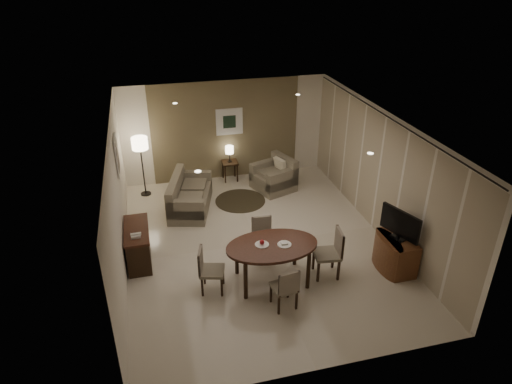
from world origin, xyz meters
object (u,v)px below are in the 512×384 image
object	(u,v)px
dining_table	(272,263)
side_table	(230,171)
sofa	(190,193)
tv_cabinet	(396,253)
chair_left	(212,270)
console_desk	(138,245)
chair_far	(264,240)
chair_right	(327,253)
chair_near	(284,287)
floor_lamp	(143,167)
armchair	(273,174)

from	to	relation	value
dining_table	side_table	distance (m)	4.52
sofa	tv_cabinet	bearing A→B (deg)	-118.17
chair_left	tv_cabinet	bearing A→B (deg)	-78.80
console_desk	chair_far	bearing A→B (deg)	-12.50
chair_far	sofa	xyz separation A→B (m)	(-1.18, 2.44, -0.03)
console_desk	tv_cabinet	distance (m)	5.11
console_desk	chair_right	xyz separation A→B (m)	(3.48, -1.36, 0.12)
tv_cabinet	dining_table	bearing A→B (deg)	174.85
chair_near	chair_left	size ratio (longest dim) A/B	0.96
chair_near	chair_left	distance (m)	1.35
dining_table	chair_near	world-z (taller)	chair_near
chair_far	chair_left	bearing A→B (deg)	-144.81
chair_near	side_table	distance (m)	5.25
chair_right	tv_cabinet	bearing A→B (deg)	91.79
console_desk	floor_lamp	distance (m)	2.97
console_desk	floor_lamp	xyz separation A→B (m)	(0.23, 2.93, 0.41)
dining_table	floor_lamp	xyz separation A→B (m)	(-2.19, 4.21, 0.38)
tv_cabinet	floor_lamp	world-z (taller)	floor_lamp
armchair	side_table	bearing A→B (deg)	-150.04
chair_right	armchair	xyz separation A→B (m)	(0.04, 3.76, -0.06)
tv_cabinet	chair_far	xyz separation A→B (m)	(-2.43, 0.96, 0.09)
dining_table	chair_right	distance (m)	1.07
chair_near	armchair	bearing A→B (deg)	-111.77
armchair	chair_left	bearing A→B (deg)	-51.21
chair_far	side_table	size ratio (longest dim) A/B	1.63
console_desk	chair_far	size ratio (longest dim) A/B	1.38
dining_table	armchair	world-z (taller)	armchair
sofa	floor_lamp	xyz separation A→B (m)	(-1.05, 1.03, 0.38)
chair_left	armchair	world-z (taller)	chair_left
chair_left	sofa	bearing A→B (deg)	15.00
chair_near	chair_right	bearing A→B (deg)	-156.22
chair_far	floor_lamp	xyz separation A→B (m)	(-2.23, 3.47, 0.35)
chair_far	chair_left	size ratio (longest dim) A/B	0.99
chair_left	side_table	world-z (taller)	chair_left
chair_far	sofa	size ratio (longest dim) A/B	0.50
dining_table	chair_left	world-z (taller)	chair_left
chair_far	side_table	world-z (taller)	chair_far
chair_left	sofa	distance (m)	3.17
console_desk	tv_cabinet	world-z (taller)	console_desk
floor_lamp	console_desk	bearing A→B (deg)	-94.43
tv_cabinet	chair_left	xyz separation A→B (m)	(-3.60, 0.22, 0.09)
dining_table	chair_near	size ratio (longest dim) A/B	2.04
dining_table	side_table	xyz separation A→B (m)	(0.11, 4.52, -0.14)
tv_cabinet	side_table	bearing A→B (deg)	116.48
dining_table	console_desk	bearing A→B (deg)	152.16
floor_lamp	tv_cabinet	bearing A→B (deg)	-43.53
console_desk	side_table	size ratio (longest dim) A/B	2.24
floor_lamp	dining_table	bearing A→B (deg)	-62.48
chair_right	side_table	distance (m)	4.70
chair_right	floor_lamp	world-z (taller)	floor_lamp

